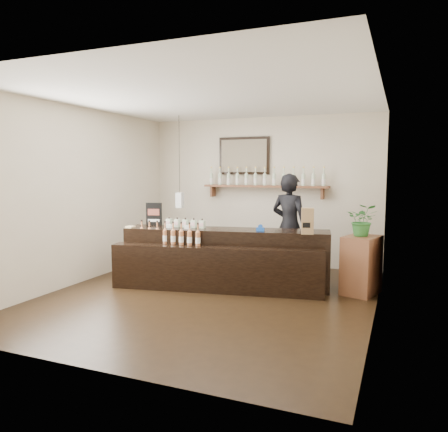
% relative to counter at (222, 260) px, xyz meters
% --- Properties ---
extents(ground, '(5.00, 5.00, 0.00)m').
position_rel_counter_xyz_m(ground, '(0.02, -0.58, -0.42)').
color(ground, black).
rests_on(ground, ground).
extents(room_shell, '(5.00, 5.00, 5.00)m').
position_rel_counter_xyz_m(room_shell, '(0.02, -0.58, 1.28)').
color(room_shell, beige).
rests_on(room_shell, ground).
extents(back_wall_decor, '(2.66, 0.96, 1.69)m').
position_rel_counter_xyz_m(back_wall_decor, '(-0.12, 1.79, 1.33)').
color(back_wall_decor, brown).
rests_on(back_wall_decor, ground).
extents(counter, '(3.23, 1.41, 1.04)m').
position_rel_counter_xyz_m(counter, '(0.00, 0.00, 0.00)').
color(counter, black).
rests_on(counter, ground).
extents(promo_sign, '(0.26, 0.10, 0.38)m').
position_rel_counter_xyz_m(promo_sign, '(-1.28, 0.11, 0.66)').
color(promo_sign, black).
rests_on(promo_sign, counter).
extents(paper_bag, '(0.20, 0.17, 0.38)m').
position_rel_counter_xyz_m(paper_bag, '(1.29, 0.07, 0.66)').
color(paper_bag, brown).
rests_on(paper_bag, counter).
extents(tape_dispenser, '(0.13, 0.06, 0.10)m').
position_rel_counter_xyz_m(tape_dispenser, '(0.58, 0.09, 0.51)').
color(tape_dispenser, '#1749A7').
rests_on(tape_dispenser, counter).
extents(side_cabinet, '(0.58, 0.68, 0.85)m').
position_rel_counter_xyz_m(side_cabinet, '(2.02, 0.41, 0.01)').
color(side_cabinet, brown).
rests_on(side_cabinet, ground).
extents(potted_plant, '(0.43, 0.38, 0.47)m').
position_rel_counter_xyz_m(potted_plant, '(2.02, 0.41, 0.67)').
color(potted_plant, '#2D712E').
rests_on(potted_plant, side_cabinet).
extents(shopkeeper, '(0.82, 0.64, 1.98)m').
position_rel_counter_xyz_m(shopkeeper, '(0.81, 0.97, 0.57)').
color(shopkeeper, black).
rests_on(shopkeeper, ground).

